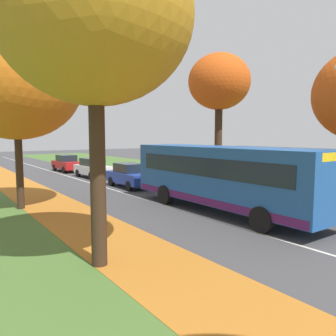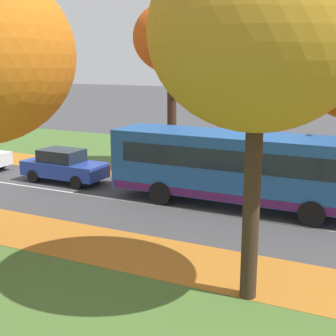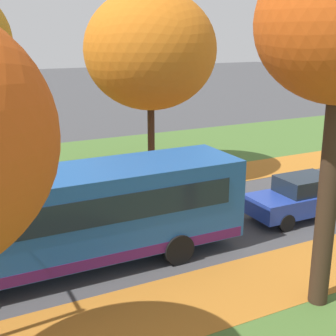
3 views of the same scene
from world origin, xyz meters
name	(u,v)px [view 2 (image 2 of 3)]	position (x,y,z in m)	size (l,w,h in m)	color
leaf_litter_left	(86,242)	(-4.60, 14.00, 0.01)	(2.80, 60.00, 0.00)	#B26B23
grass_verge_right	(134,153)	(9.20, 20.00, 0.00)	(12.00, 90.00, 0.01)	#476B2D
leaf_litter_right	(193,179)	(4.60, 14.00, 0.01)	(2.80, 60.00, 0.00)	#B26B23
road_centre_line	(38,188)	(0.00, 20.00, 0.00)	(0.12, 80.00, 0.01)	silver
tree_left_near	(259,33)	(-5.82, 8.17, 6.46)	(5.03, 5.03, 8.75)	#382619
tree_right_mid	(172,39)	(6.07, 15.88, 6.89)	(4.03, 4.03, 8.80)	#382619
bus	(237,165)	(1.35, 10.74, 1.70)	(2.72, 10.42, 2.98)	#1E5199
car_blue_lead	(64,166)	(1.42, 19.52, 0.81)	(1.84, 4.23, 1.62)	#233D9E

